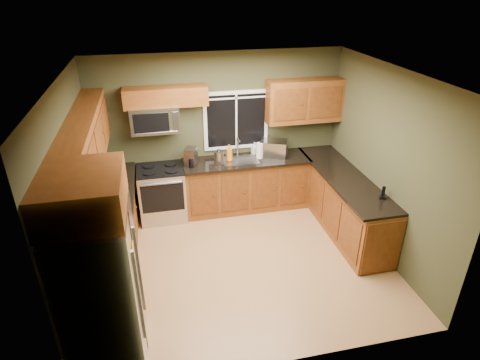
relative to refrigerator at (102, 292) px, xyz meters
name	(u,v)px	position (x,y,z in m)	size (l,w,h in m)	color
floor	(242,260)	(1.74, 1.30, -0.90)	(4.20, 4.20, 0.00)	#A87949
ceiling	(242,76)	(1.74, 1.30, 1.80)	(4.20, 4.20, 0.00)	white
back_wall	(219,132)	(1.74, 3.10, 0.45)	(4.20, 4.20, 0.00)	#3C3E24
front_wall	(285,264)	(1.74, -0.50, 0.45)	(4.20, 4.20, 0.00)	#3C3E24
left_wall	(75,195)	(-0.36, 1.30, 0.45)	(3.60, 3.60, 0.00)	#3C3E24
right_wall	(386,164)	(3.84, 1.30, 0.45)	(3.60, 3.60, 0.00)	#3C3E24
window	(236,120)	(2.04, 3.08, 0.65)	(1.12, 0.03, 1.02)	white
base_cabinets_left	(113,232)	(-0.06, 1.78, -0.45)	(0.60, 2.65, 0.90)	brown
countertop_left	(110,204)	(-0.04, 1.78, 0.02)	(0.65, 2.65, 0.04)	black
base_cabinets_back	(246,184)	(2.15, 2.80, -0.45)	(2.17, 0.60, 0.90)	brown
countertop_back	(247,161)	(2.15, 2.78, 0.02)	(2.17, 0.65, 0.04)	black
base_cabinets_peninsula	(342,202)	(3.54, 1.84, -0.45)	(0.60, 2.52, 0.90)	brown
countertop_peninsula	(344,177)	(3.51, 1.85, 0.02)	(0.65, 2.50, 0.04)	black
upper_cabinets_left	(86,141)	(-0.20, 1.78, 0.96)	(0.33, 2.65, 0.72)	brown
upper_cabinets_back_left	(166,96)	(0.89, 2.94, 1.17)	(1.30, 0.33, 0.30)	brown
upper_cabinets_back_right	(304,101)	(3.19, 2.94, 0.96)	(1.30, 0.33, 0.72)	brown
upper_cabinet_over_fridge	(82,194)	(0.00, 0.00, 1.13)	(0.72, 0.90, 0.38)	brown
refrigerator	(102,292)	(0.00, 0.00, 0.00)	(0.74, 0.90, 1.80)	#B7B7BC
range	(162,193)	(0.69, 2.77, -0.43)	(0.76, 0.69, 0.94)	#B7B7BC
microwave	(155,119)	(0.69, 2.91, 0.83)	(0.76, 0.41, 0.42)	#B7B7BC
sink	(240,159)	(2.04, 2.79, 0.05)	(0.60, 0.42, 0.36)	slate
toaster_oven	(274,148)	(2.66, 2.86, 0.18)	(0.54, 0.49, 0.28)	#B7B7BC
coffee_maker	(191,158)	(1.21, 2.75, 0.18)	(0.25, 0.29, 0.30)	slate
kettle	(219,157)	(1.66, 2.70, 0.17)	(0.16, 0.16, 0.28)	#B7B7BC
paper_towel_roll	(260,150)	(2.39, 2.81, 0.18)	(0.14, 0.14, 0.30)	white
soap_bottle_a	(229,153)	(1.86, 2.80, 0.18)	(0.11, 0.11, 0.29)	orange
soap_bottle_b	(255,148)	(2.35, 3.00, 0.15)	(0.10, 0.10, 0.21)	white
cordless_phone	(383,195)	(3.72, 1.06, 0.10)	(0.11, 0.11, 0.19)	black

